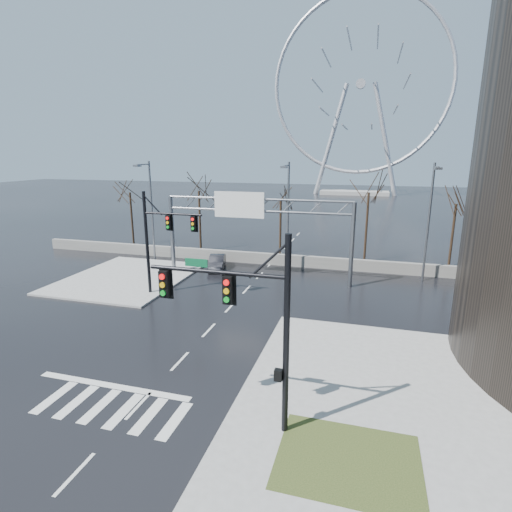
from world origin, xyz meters
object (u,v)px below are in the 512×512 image
(signal_mast_near, at_px, (251,314))
(sign_gantry, at_px, (252,220))
(signal_mast_far, at_px, (159,234))
(car, at_px, (217,262))
(ferris_wheel, at_px, (360,92))

(signal_mast_near, relative_size, sign_gantry, 0.49)
(signal_mast_near, relative_size, signal_mast_far, 1.00)
(signal_mast_near, height_order, car, signal_mast_near)
(sign_gantry, xyz_separation_m, car, (-4.13, 2.04, -4.52))
(signal_mast_far, relative_size, ferris_wheel, 0.16)
(signal_mast_near, xyz_separation_m, ferris_wheel, (-0.14, 99.04, 21.26))
(signal_mast_far, relative_size, sign_gantry, 0.49)
(sign_gantry, relative_size, car, 4.08)
(sign_gantry, bearing_deg, signal_mast_near, -73.81)
(signal_mast_far, xyz_separation_m, ferris_wheel, (10.87, 86.04, 21.30))
(signal_mast_far, height_order, sign_gantry, signal_mast_far)
(sign_gantry, bearing_deg, ferris_wheel, 86.16)
(ferris_wheel, xyz_separation_m, car, (-9.51, -78.00, -25.47))
(signal_mast_near, distance_m, signal_mast_far, 17.03)
(car, bearing_deg, ferris_wheel, 68.03)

